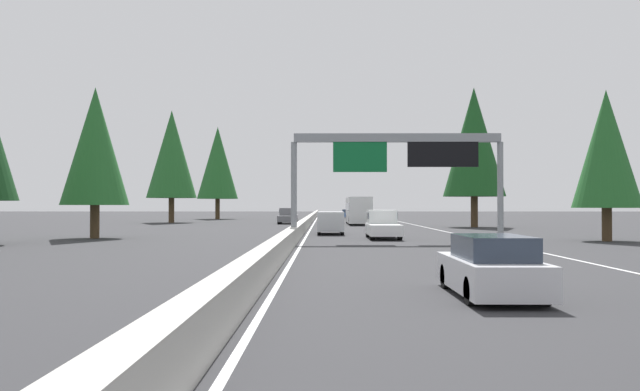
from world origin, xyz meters
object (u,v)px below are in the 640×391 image
Objects in this scene: sign_gantry_overhead at (400,156)px; conifer_right_mid at (474,142)px; conifer_right_near at (606,149)px; conifer_left_near at (95,146)px; oncoming_far at (290,217)px; bus_mid_right at (358,209)px; pickup_near_center at (383,225)px; conifer_left_mid at (172,154)px; sedan_distant_b at (347,214)px; oncoming_near at (287,216)px; minivan_mid_center at (330,222)px; conifer_left_far at (218,163)px; sedan_far_right at (491,268)px.

sign_gantry_overhead is 0.91× the size of conifer_right_mid.
conifer_right_near is 0.92× the size of conifer_left_near.
conifer_right_near is (-43.78, -21.60, 4.92)m from oncoming_far.
bus_mid_right reaches higher than oncoming_far.
conifer_left_mid is (37.29, 23.05, 7.68)m from pickup_near_center.
oncoming_near reaches higher than sedan_distant_b.
conifer_left_mid reaches higher than oncoming_far.
minivan_mid_center is 37.61m from conifer_left_mid.
pickup_near_center is at bearing 9.64° from sign_gantry_overhead.
sedan_distant_b is 37.03m from bus_mid_right.
conifer_left_far reaches higher than sedan_distant_b.
minivan_mid_center is at bearing -147.71° from conifer_left_mid.
conifer_left_near is (-31.16, 19.04, 4.36)m from bus_mid_right.
sedan_far_right is 0.44× the size of conifer_left_near.
conifer_left_far is at bearing 1.76° from conifer_left_near.
pickup_near_center is 44.50m from conifer_left_mid.
bus_mid_right is (24.88, -3.43, 0.77)m from minivan_mid_center.
bus_mid_right reaches higher than minivan_mid_center.
bus_mid_right is at bearing -7.84° from minivan_mid_center.
conifer_left_far is (20.69, -2.27, 0.30)m from conifer_left_mid.
sedan_distant_b is at bearing 0.53° from sign_gantry_overhead.
sign_gantry_overhead is 5.85m from pickup_near_center.
oncoming_far is 17.07m from conifer_left_mid.
conifer_left_far is (36.86, 31.84, 0.42)m from conifer_right_mid.
conifer_left_mid reaches higher than sedan_distant_b.
conifer_left_near reaches higher than sedan_far_right.
conifer_left_near is at bearing -173.81° from conifer_left_mid.
minivan_mid_center is 22.12m from conifer_right_mid.
pickup_near_center is 62.11m from conifer_left_far.
oncoming_far is (67.02, 8.45, 0.00)m from sedan_far_right.
minivan_mid_center is 0.50× the size of conifer_left_near.
conifer_left_mid is at bearing -77.41° from oncoming_far.
conifer_left_mid is at bearing 173.74° from conifer_left_far.
pickup_near_center is 31.05m from bus_mid_right.
oncoming_far is 0.44× the size of conifer_left_near.
sedan_distant_b is 35.79m from oncoming_near.
pickup_near_center is at bearing -151.27° from minivan_mid_center.
conifer_right_mid reaches higher than oncoming_far.
conifer_right_mid is (21.12, -11.07, 7.57)m from pickup_near_center.
pickup_near_center reaches higher than oncoming_far.
minivan_mid_center is 17.59m from conifer_left_near.
conifer_right_near is (0.80, -12.64, 0.46)m from sign_gantry_overhead.
conifer_left_near reaches higher than bus_mid_right.
minivan_mid_center is 19.69m from conifer_right_near.
minivan_mid_center is 1.14× the size of oncoming_far.
pickup_near_center is 1.12× the size of minivan_mid_center.
oncoming_far is at bearing -77.41° from conifer_left_mid.
oncoming_near is at bearing 75.17° from bus_mid_right.
sedan_far_right is at bearing -173.81° from minivan_mid_center.
conifer_left_far is at bearing 18.56° from minivan_mid_center.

